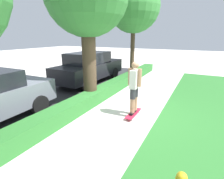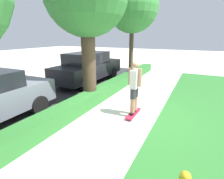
% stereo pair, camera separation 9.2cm
% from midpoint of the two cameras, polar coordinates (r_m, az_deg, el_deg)
% --- Properties ---
extents(ground_plane, '(60.00, 60.00, 0.00)m').
position_cam_midpoint_polar(ground_plane, '(6.12, 4.82, -7.65)').
color(ground_plane, beige).
extents(street_asphalt, '(16.03, 5.00, 0.01)m').
position_cam_midpoint_polar(street_asphalt, '(8.49, -22.49, -1.71)').
color(street_asphalt, '#2D2D30').
rests_on(street_asphalt, ground_plane).
extents(hedge_row, '(16.03, 0.60, 0.49)m').
position_cam_midpoint_polar(hedge_row, '(6.73, -7.88, -3.15)').
color(hedge_row, '#2D702D').
rests_on(hedge_row, ground_plane).
extents(skateboard, '(0.98, 0.24, 0.10)m').
position_cam_midpoint_polar(skateboard, '(5.92, 6.59, -7.72)').
color(skateboard, red).
rests_on(skateboard, ground_plane).
extents(skater_person, '(0.50, 0.44, 1.72)m').
position_cam_midpoint_polar(skater_person, '(5.59, 6.91, 0.99)').
color(skater_person, black).
rests_on(skater_person, skateboard).
extents(tree_far, '(2.80, 2.80, 5.46)m').
position_cam_midpoint_polar(tree_far, '(10.46, 6.44, 25.23)').
color(tree_far, '#423323').
rests_on(tree_far, ground_plane).
extents(parked_car_middle, '(4.76, 1.79, 1.69)m').
position_cam_midpoint_polar(parked_car_middle, '(9.93, -7.93, 7.24)').
color(parked_car_middle, black).
rests_on(parked_car_middle, ground_plane).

